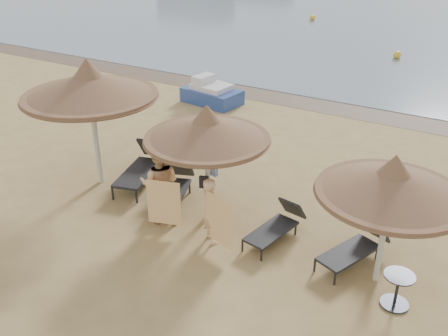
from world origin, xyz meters
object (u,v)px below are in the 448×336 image
at_px(palapa_left, 89,86).
at_px(lounger_far_left, 143,166).
at_px(palapa_center, 207,129).
at_px(person_left, 160,178).
at_px(pedal_boat, 211,93).
at_px(person_right, 211,206).
at_px(lounger_near_left, 174,186).
at_px(lounger_near_right, 277,224).
at_px(lounger_far_right, 356,246).
at_px(palapa_right, 392,183).
at_px(side_table, 397,291).

height_order(palapa_left, lounger_far_left, palapa_left).
bearing_deg(palapa_center, palapa_left, 179.84).
distance_m(person_left, pedal_boat, 8.16).
bearing_deg(person_right, palapa_left, 24.29).
height_order(palapa_center, pedal_boat, palapa_center).
bearing_deg(palapa_center, lounger_far_left, 164.92).
distance_m(lounger_near_left, lounger_near_right, 2.86).
height_order(lounger_far_right, pedal_boat, pedal_boat).
bearing_deg(person_left, palapa_right, 158.99).
relative_size(lounger_near_left, person_right, 1.14).
bearing_deg(person_left, lounger_near_right, 169.66).
relative_size(palapa_left, pedal_boat, 1.46).
bearing_deg(palapa_center, person_left, -142.04).
height_order(lounger_near_left, pedal_boat, pedal_boat).
distance_m(lounger_near_left, lounger_far_right, 4.56).
xyz_separation_m(palapa_right, pedal_boat, (-8.08, 7.07, -1.75)).
bearing_deg(lounger_far_right, person_right, -141.23).
xyz_separation_m(lounger_far_right, side_table, (1.01, -0.92, -0.03)).
bearing_deg(palapa_left, lounger_near_right, 0.34).
bearing_deg(pedal_boat, palapa_right, -33.01).
bearing_deg(person_left, side_table, 152.96).
bearing_deg(palapa_right, lounger_far_left, 171.67).
height_order(lounger_far_left, person_left, person_left).
height_order(lounger_near_left, lounger_far_right, lounger_near_left).
bearing_deg(lounger_far_left, pedal_boat, 89.98).
bearing_deg(lounger_near_left, lounger_near_right, -23.88).
distance_m(palapa_center, lounger_far_right, 3.91).
distance_m(palapa_left, palapa_center, 3.36).
bearing_deg(person_right, lounger_far_left, 10.15).
distance_m(palapa_left, lounger_far_left, 2.46).
bearing_deg(palapa_left, palapa_center, -0.16).
distance_m(palapa_center, lounger_near_left, 2.14).
bearing_deg(palapa_right, palapa_center, 175.93).
relative_size(palapa_right, pedal_boat, 1.18).
xyz_separation_m(palapa_center, lounger_far_right, (3.44, 0.11, -1.85)).
bearing_deg(side_table, palapa_center, 169.76).
distance_m(palapa_right, side_table, 1.94).
xyz_separation_m(person_right, pedal_boat, (-4.67, 7.56, -0.51)).
bearing_deg(person_left, pedal_boat, -91.71).
height_order(palapa_left, lounger_near_left, palapa_left).
bearing_deg(lounger_near_left, palapa_left, 165.37).
height_order(lounger_far_left, side_table, lounger_far_left).
xyz_separation_m(person_left, pedal_boat, (-3.27, 7.44, -0.72)).
xyz_separation_m(lounger_far_right, person_right, (-2.88, -0.89, 0.53)).
distance_m(palapa_center, person_right, 1.63).
bearing_deg(lounger_near_left, lounger_far_right, -21.58).
bearing_deg(lounger_near_left, palapa_right, -25.86).
relative_size(side_table, person_left, 0.31).
bearing_deg(lounger_near_right, person_right, -134.47).
bearing_deg(palapa_right, palapa_left, 177.71).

